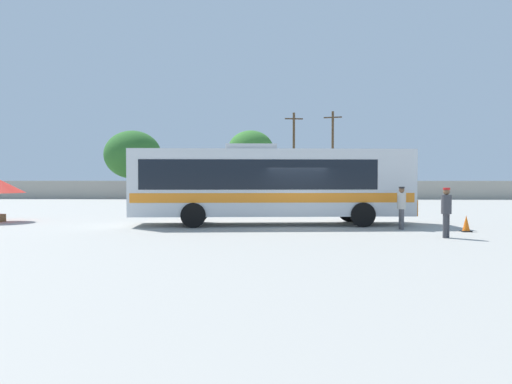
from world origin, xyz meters
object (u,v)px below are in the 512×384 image
(utility_pole_near, at_px, (333,153))
(roadside_tree_midleft, at_px, (251,150))
(parked_car_second_black, at_px, (235,192))
(roadside_tree_left, at_px, (133,155))
(coach_bus_silver_orange, at_px, (268,182))
(utility_pole_far, at_px, (294,154))
(parked_car_leftmost_maroon, at_px, (166,192))
(attendant_by_bus_door, at_px, (402,205))
(traffic_cone_on_apron, at_px, (466,224))
(passenger_waiting_on_apron, at_px, (446,209))

(utility_pole_near, xyz_separation_m, roadside_tree_midleft, (-8.18, 0.13, 0.30))
(parked_car_second_black, xyz_separation_m, roadside_tree_midleft, (1.15, 5.68, 4.01))
(utility_pole_near, relative_size, roadside_tree_left, 1.23)
(coach_bus_silver_orange, distance_m, utility_pole_near, 28.66)
(roadside_tree_midleft, bearing_deg, utility_pole_near, -0.90)
(parked_car_second_black, relative_size, utility_pole_far, 0.54)
(parked_car_leftmost_maroon, bearing_deg, parked_car_second_black, 6.91)
(attendant_by_bus_door, height_order, traffic_cone_on_apron, attendant_by_bus_door)
(traffic_cone_on_apron, bearing_deg, parked_car_second_black, 113.27)
(parked_car_second_black, height_order, traffic_cone_on_apron, parked_car_second_black)
(utility_pole_near, bearing_deg, utility_pole_far, -171.98)
(parked_car_second_black, distance_m, utility_pole_near, 11.47)
(passenger_waiting_on_apron, distance_m, utility_pole_near, 32.59)
(attendant_by_bus_door, distance_m, traffic_cone_on_apron, 2.50)
(passenger_waiting_on_apron, distance_m, roadside_tree_midleft, 33.74)
(utility_pole_near, xyz_separation_m, traffic_cone_on_apron, (1.39, -30.47, -4.19))
(utility_pole_far, relative_size, traffic_cone_on_apron, 13.17)
(parked_car_second_black, bearing_deg, roadside_tree_midleft, 78.56)
(passenger_waiting_on_apron, relative_size, parked_car_second_black, 0.38)
(utility_pole_near, distance_m, roadside_tree_midleft, 8.19)
(roadside_tree_left, bearing_deg, utility_pole_near, -6.96)
(utility_pole_far, bearing_deg, parked_car_second_black, -137.39)
(roadside_tree_midleft, bearing_deg, utility_pole_far, -8.96)
(parked_car_leftmost_maroon, height_order, traffic_cone_on_apron, parked_car_leftmost_maroon)
(coach_bus_silver_orange, height_order, utility_pole_far, utility_pole_far)
(passenger_waiting_on_apron, bearing_deg, roadside_tree_left, 120.72)
(coach_bus_silver_orange, height_order, passenger_waiting_on_apron, coach_bus_silver_orange)
(parked_car_leftmost_maroon, height_order, utility_pole_far, utility_pole_far)
(parked_car_leftmost_maroon, distance_m, traffic_cone_on_apron, 29.43)
(parked_car_leftmost_maroon, bearing_deg, roadside_tree_midleft, 41.67)
(attendant_by_bus_door, xyz_separation_m, roadside_tree_left, (-19.93, 32.20, 3.47))
(parked_car_second_black, bearing_deg, utility_pole_far, 42.61)
(utility_pole_near, relative_size, traffic_cone_on_apron, 13.47)
(utility_pole_far, bearing_deg, attendant_by_bus_door, -84.10)
(coach_bus_silver_orange, xyz_separation_m, traffic_cone_on_apron, (7.64, -2.62, -1.58))
(utility_pole_near, bearing_deg, traffic_cone_on_apron, -87.40)
(parked_car_leftmost_maroon, bearing_deg, traffic_cone_on_apron, -55.25)
(roadside_tree_left, bearing_deg, parked_car_leftmost_maroon, -58.42)
(attendant_by_bus_door, distance_m, parked_car_second_black, 25.55)
(parked_car_second_black, relative_size, utility_pole_near, 0.53)
(coach_bus_silver_orange, bearing_deg, roadside_tree_left, 115.60)
(parked_car_leftmost_maroon, xyz_separation_m, parked_car_second_black, (6.06, 0.73, -0.02))
(roadside_tree_midleft, bearing_deg, attendant_by_bus_door, -76.23)
(coach_bus_silver_orange, distance_m, parked_car_leftmost_maroon, 23.44)
(roadside_tree_left, distance_m, traffic_cone_on_apron, 39.99)
(utility_pole_near, height_order, utility_pole_far, utility_pole_near)
(passenger_waiting_on_apron, relative_size, utility_pole_near, 0.20)
(coach_bus_silver_orange, xyz_separation_m, roadside_tree_midleft, (-1.93, 27.98, 2.90))
(utility_pole_near, height_order, roadside_tree_midleft, utility_pole_near)
(coach_bus_silver_orange, bearing_deg, utility_pole_far, 85.05)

